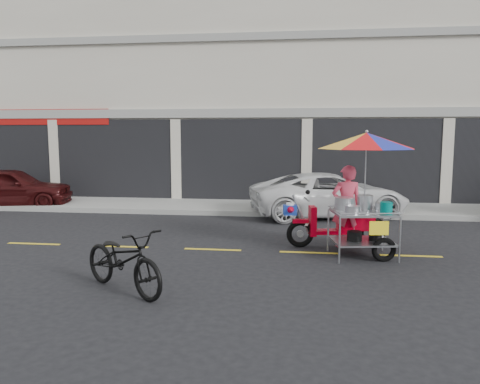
# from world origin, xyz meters

# --- Properties ---
(ground) EXTENTS (90.00, 90.00, 0.00)m
(ground) POSITION_xyz_m (0.00, 0.00, 0.00)
(ground) COLOR black
(sidewalk) EXTENTS (45.00, 3.00, 0.15)m
(sidewalk) POSITION_xyz_m (0.00, 5.50, 0.07)
(sidewalk) COLOR gray
(sidewalk) RESTS_ON ground
(shophouse_block) EXTENTS (36.00, 8.11, 10.40)m
(shophouse_block) POSITION_xyz_m (2.82, 10.59, 4.24)
(shophouse_block) COLOR beige
(shophouse_block) RESTS_ON ground
(centerline) EXTENTS (42.00, 0.10, 0.01)m
(centerline) POSITION_xyz_m (0.00, 0.00, 0.00)
(centerline) COLOR gold
(centerline) RESTS_ON ground
(maroon_sedan) EXTENTS (4.17, 2.49, 1.33)m
(maroon_sedan) POSITION_xyz_m (-9.65, 4.70, 0.66)
(maroon_sedan) COLOR black
(maroon_sedan) RESTS_ON ground
(white_pickup) EXTENTS (5.00, 3.34, 1.28)m
(white_pickup) POSITION_xyz_m (0.65, 4.39, 0.64)
(white_pickup) COLOR silver
(white_pickup) RESTS_ON ground
(near_bicycle) EXTENTS (1.94, 1.64, 1.00)m
(near_bicycle) POSITION_xyz_m (-2.87, -2.74, 0.50)
(near_bicycle) COLOR black
(near_bicycle) RESTS_ON ground
(food_vendor_rig) EXTENTS (2.72, 2.19, 2.49)m
(food_vendor_rig) POSITION_xyz_m (0.93, 0.16, 1.56)
(food_vendor_rig) COLOR black
(food_vendor_rig) RESTS_ON ground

